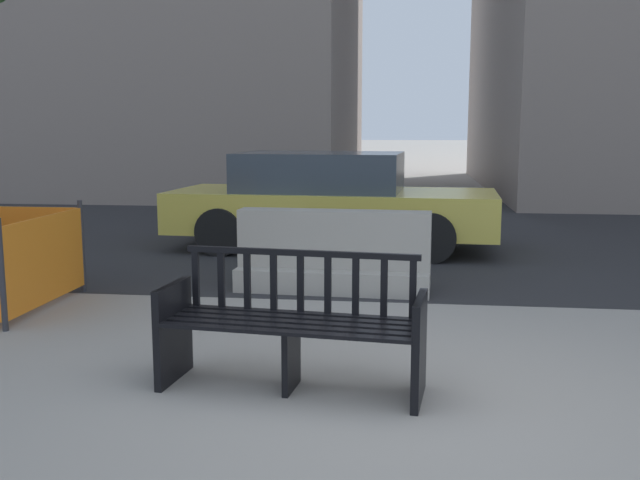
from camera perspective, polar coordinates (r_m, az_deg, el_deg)
ground_plane at (r=4.42m, az=7.46°, el=-13.47°), size 200.00×200.00×0.00m
street_asphalt at (r=12.90m, az=7.28°, el=1.40°), size 120.00×12.00×0.01m
street_bench at (r=4.63m, az=-2.23°, el=-7.15°), size 1.73×0.70×0.88m
jersey_barrier_centre at (r=7.44m, az=1.11°, el=-1.44°), size 2.03×0.77×0.84m
car_taxi_near at (r=9.95m, az=0.76°, el=3.16°), size 4.56×2.06×1.35m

